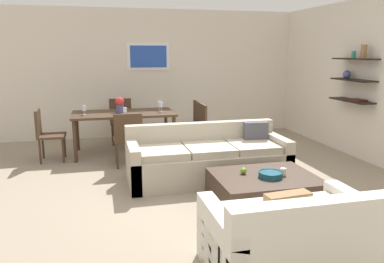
{
  "coord_description": "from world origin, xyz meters",
  "views": [
    {
      "loc": [
        -1.34,
        -4.75,
        1.83
      ],
      "look_at": [
        -0.12,
        0.2,
        0.75
      ],
      "focal_mm": 35.69,
      "sensor_mm": 36.0,
      "label": 1
    }
  ],
  "objects_px": {
    "wine_glass_head": "(122,103)",
    "dining_chair_head": "(121,118)",
    "dining_chair_right_near": "(197,125)",
    "wine_glass_right_far": "(159,104)",
    "dining_chair_left_near": "(46,132)",
    "wine_glass_right_near": "(161,105)",
    "apple_on_coffee_table": "(243,171)",
    "wine_glass_left_near": "(84,108)",
    "sofa_beige": "(208,160)",
    "dining_chair_right_far": "(191,121)",
    "dining_chair_foot": "(128,136)",
    "dining_table": "(124,116)",
    "centerpiece_vase": "(120,104)",
    "candle_jar": "(283,172)",
    "decorative_bowl": "(270,174)",
    "coffee_table": "(264,191)",
    "wine_glass_foot": "(125,110)",
    "loveseat_white": "(294,241)"
  },
  "relations": [
    {
      "from": "dining_chair_right_far",
      "to": "dining_chair_foot",
      "type": "xyz_separation_m",
      "value": [
        -1.31,
        -1.09,
        0.0
      ]
    },
    {
      "from": "decorative_bowl",
      "to": "dining_chair_right_near",
      "type": "xyz_separation_m",
      "value": [
        -0.18,
        2.73,
        0.09
      ]
    },
    {
      "from": "dining_chair_right_far",
      "to": "wine_glass_right_near",
      "type": "height_order",
      "value": "wine_glass_right_near"
    },
    {
      "from": "apple_on_coffee_table",
      "to": "dining_chair_head",
      "type": "xyz_separation_m",
      "value": [
        -1.22,
        3.62,
        0.09
      ]
    },
    {
      "from": "sofa_beige",
      "to": "dining_table",
      "type": "xyz_separation_m",
      "value": [
        -1.06,
        1.77,
        0.39
      ]
    },
    {
      "from": "decorative_bowl",
      "to": "sofa_beige",
      "type": "bearing_deg",
      "value": 109.82
    },
    {
      "from": "decorative_bowl",
      "to": "dining_chair_foot",
      "type": "distance_m",
      "value": 2.54
    },
    {
      "from": "candle_jar",
      "to": "wine_glass_head",
      "type": "height_order",
      "value": "wine_glass_head"
    },
    {
      "from": "dining_table",
      "to": "dining_chair_right_far",
      "type": "bearing_deg",
      "value": 9.22
    },
    {
      "from": "dining_chair_right_near",
      "to": "wine_glass_right_far",
      "type": "distance_m",
      "value": 0.8
    },
    {
      "from": "dining_chair_right_near",
      "to": "wine_glass_head",
      "type": "relative_size",
      "value": 5.61
    },
    {
      "from": "dining_chair_right_near",
      "to": "centerpiece_vase",
      "type": "xyz_separation_m",
      "value": [
        -1.36,
        0.22,
        0.39
      ]
    },
    {
      "from": "dining_chair_right_near",
      "to": "dining_chair_foot",
      "type": "xyz_separation_m",
      "value": [
        -1.31,
        -0.67,
        0.0
      ]
    },
    {
      "from": "wine_glass_head",
      "to": "wine_glass_right_near",
      "type": "height_order",
      "value": "wine_glass_right_near"
    },
    {
      "from": "dining_table",
      "to": "dining_chair_foot",
      "type": "height_order",
      "value": "dining_chair_foot"
    },
    {
      "from": "dining_chair_left_near",
      "to": "wine_glass_foot",
      "type": "bearing_deg",
      "value": -8.67
    },
    {
      "from": "candle_jar",
      "to": "wine_glass_left_near",
      "type": "distance_m",
      "value": 3.67
    },
    {
      "from": "apple_on_coffee_table",
      "to": "dining_chair_left_near",
      "type": "xyz_separation_m",
      "value": [
        -2.53,
        2.53,
        0.09
      ]
    },
    {
      "from": "wine_glass_right_far",
      "to": "wine_glass_head",
      "type": "distance_m",
      "value": 0.73
    },
    {
      "from": "sofa_beige",
      "to": "wine_glass_head",
      "type": "distance_m",
      "value": 2.49
    },
    {
      "from": "dining_table",
      "to": "dining_chair_right_far",
      "type": "distance_m",
      "value": 1.33
    },
    {
      "from": "sofa_beige",
      "to": "dining_chair_foot",
      "type": "height_order",
      "value": "dining_chair_foot"
    },
    {
      "from": "dining_chair_right_far",
      "to": "wine_glass_right_far",
      "type": "height_order",
      "value": "wine_glass_right_far"
    },
    {
      "from": "wine_glass_left_near",
      "to": "wine_glass_right_far",
      "type": "bearing_deg",
      "value": 9.86
    },
    {
      "from": "coffee_table",
      "to": "centerpiece_vase",
      "type": "distance_m",
      "value": 3.32
    },
    {
      "from": "wine_glass_right_far",
      "to": "wine_glass_head",
      "type": "height_order",
      "value": "wine_glass_right_far"
    },
    {
      "from": "wine_glass_right_far",
      "to": "dining_chair_right_far",
      "type": "bearing_deg",
      "value": 8.54
    },
    {
      "from": "dining_chair_right_far",
      "to": "dining_chair_left_near",
      "type": "relative_size",
      "value": 1.0
    },
    {
      "from": "dining_table",
      "to": "coffee_table",
      "type": "bearing_deg",
      "value": -63.18
    },
    {
      "from": "wine_glass_right_near",
      "to": "dining_chair_foot",
      "type": "bearing_deg",
      "value": -131.36
    },
    {
      "from": "dining_chair_foot",
      "to": "wine_glass_head",
      "type": "relative_size",
      "value": 5.61
    },
    {
      "from": "wine_glass_right_near",
      "to": "centerpiece_vase",
      "type": "relative_size",
      "value": 0.66
    },
    {
      "from": "wine_glass_right_near",
      "to": "dining_chair_right_near",
      "type": "bearing_deg",
      "value": -8.54
    },
    {
      "from": "apple_on_coffee_table",
      "to": "dining_chair_right_near",
      "type": "bearing_deg",
      "value": 88.18
    },
    {
      "from": "loveseat_white",
      "to": "dining_chair_right_near",
      "type": "relative_size",
      "value": 1.6
    },
    {
      "from": "dining_chair_right_far",
      "to": "wine_glass_right_near",
      "type": "xyz_separation_m",
      "value": [
        -0.64,
        -0.33,
        0.37
      ]
    },
    {
      "from": "apple_on_coffee_table",
      "to": "wine_glass_left_near",
      "type": "bearing_deg",
      "value": 125.78
    },
    {
      "from": "decorative_bowl",
      "to": "candle_jar",
      "type": "xyz_separation_m",
      "value": [
        0.18,
        0.03,
        0.01
      ]
    },
    {
      "from": "sofa_beige",
      "to": "coffee_table",
      "type": "distance_m",
      "value": 1.17
    },
    {
      "from": "dining_table",
      "to": "wine_glass_right_near",
      "type": "height_order",
      "value": "wine_glass_right_near"
    },
    {
      "from": "wine_glass_head",
      "to": "dining_chair_head",
      "type": "bearing_deg",
      "value": 90.0
    },
    {
      "from": "candle_jar",
      "to": "wine_glass_right_far",
      "type": "relative_size",
      "value": 0.52
    },
    {
      "from": "dining_chair_left_near",
      "to": "wine_glass_right_near",
      "type": "height_order",
      "value": "wine_glass_right_near"
    },
    {
      "from": "dining_chair_left_near",
      "to": "dining_chair_foot",
      "type": "relative_size",
      "value": 1.0
    },
    {
      "from": "wine_glass_right_far",
      "to": "decorative_bowl",
      "type": "bearing_deg",
      "value": -75.05
    },
    {
      "from": "centerpiece_vase",
      "to": "dining_chair_right_far",
      "type": "bearing_deg",
      "value": 8.4
    },
    {
      "from": "apple_on_coffee_table",
      "to": "candle_jar",
      "type": "bearing_deg",
      "value": -20.74
    },
    {
      "from": "dining_chair_right_near",
      "to": "dining_chair_foot",
      "type": "height_order",
      "value": "same"
    },
    {
      "from": "loveseat_white",
      "to": "dining_chair_right_far",
      "type": "distance_m",
      "value": 4.47
    },
    {
      "from": "dining_chair_head",
      "to": "wine_glass_left_near",
      "type": "height_order",
      "value": "wine_glass_left_near"
    }
  ]
}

